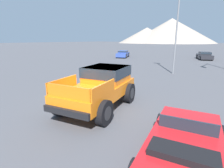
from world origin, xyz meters
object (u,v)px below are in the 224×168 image
(red_convertible_car, at_px, (184,148))
(orange_pickup_truck, at_px, (101,85))
(street_lamp_post, at_px, (178,19))
(parked_car_blue, at_px, (123,54))
(parked_car_dark, at_px, (204,56))

(red_convertible_car, bearing_deg, orange_pickup_truck, 147.66)
(street_lamp_post, bearing_deg, parked_car_blue, 144.88)
(red_convertible_car, distance_m, parked_car_dark, 27.40)
(orange_pickup_truck, xyz_separation_m, street_lamp_post, (-0.60, 10.32, 3.80))
(orange_pickup_truck, relative_size, street_lamp_post, 0.62)
(orange_pickup_truck, distance_m, parked_car_blue, 23.59)
(orange_pickup_truck, bearing_deg, street_lamp_post, 77.94)
(orange_pickup_truck, distance_m, red_convertible_car, 4.77)
(orange_pickup_truck, relative_size, red_convertible_car, 1.09)
(parked_car_blue, xyz_separation_m, parked_car_dark, (11.91, 5.88, 0.00))
(parked_car_blue, distance_m, parked_car_dark, 13.29)
(red_convertible_car, height_order, parked_car_blue, parked_car_blue)
(parked_car_dark, relative_size, street_lamp_post, 0.57)
(orange_pickup_truck, xyz_separation_m, parked_car_dark, (-1.55, 25.24, -0.46))
(parked_car_blue, bearing_deg, orange_pickup_truck, 97.97)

